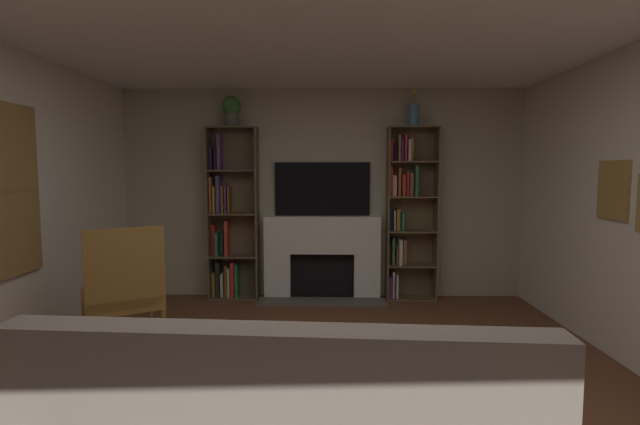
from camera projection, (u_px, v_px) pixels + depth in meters
name	position (u px, v px, depth m)	size (l,w,h in m)	color
wall_back_accent	(322.00, 194.00, 5.74)	(4.97, 0.06, 2.54)	#AEA98C
fireplace	(322.00, 255.00, 5.67)	(1.50, 0.50, 1.00)	white
tv	(322.00, 189.00, 5.68)	(1.15, 0.06, 0.65)	black
bookshelf_left	(229.00, 222.00, 5.66)	(0.60, 0.27, 2.07)	brown
bookshelf_right	(406.00, 211.00, 5.61)	(0.60, 0.27, 2.07)	brown
potted_plant	(231.00, 109.00, 5.49)	(0.22, 0.22, 0.36)	#54514D
vase_with_flowers	(414.00, 115.00, 5.46)	(0.14, 0.14, 0.44)	teal
armchair	(123.00, 291.00, 3.89)	(0.85, 0.86, 1.10)	brown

